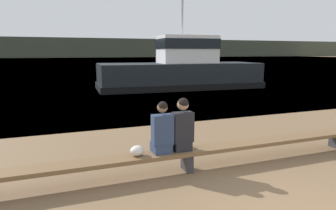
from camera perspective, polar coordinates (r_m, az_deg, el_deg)
water_surface at (r=128.96m, az=-19.61°, el=8.49°), size 240.00×240.00×0.00m
far_shoreline at (r=134.67m, az=-19.77°, el=10.23°), size 600.00×12.00×7.99m
bench_main at (r=5.99m, az=3.65°, el=-9.12°), size 8.64×0.44×0.42m
person_left at (r=5.65m, az=-1.13°, el=-4.94°), size 0.39×0.38×1.00m
person_right at (r=5.79m, az=2.74°, el=-4.19°), size 0.39×0.39×1.05m
shopping_bag at (r=5.62m, az=-5.90°, el=-8.67°), size 0.26×0.23×0.19m
tugboat_red at (r=19.58m, az=2.50°, el=6.38°), size 10.67×4.25×6.66m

